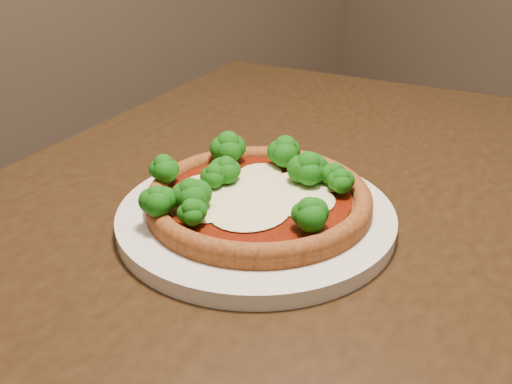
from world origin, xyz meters
TOP-DOWN VIEW (x-y plane):
  - dining_table at (-0.24, -0.00)m, footprint 1.47×1.28m
  - plate at (-0.26, 0.04)m, footprint 0.31×0.31m
  - pizza at (-0.26, 0.05)m, footprint 0.26×0.25m

SIDE VIEW (x-z plane):
  - dining_table at x=-0.24m, z-range 0.28..1.03m
  - plate at x=-0.26m, z-range 0.75..0.77m
  - pizza at x=-0.26m, z-range 0.75..0.82m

